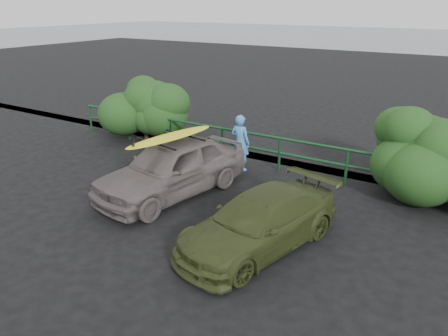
# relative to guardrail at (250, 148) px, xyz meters

# --- Properties ---
(ground) EXTENTS (80.00, 80.00, 0.00)m
(ground) POSITION_rel_guardrail_xyz_m (0.00, -5.00, -0.52)
(ground) COLOR black
(guardrail) EXTENTS (14.00, 0.08, 1.04)m
(guardrail) POSITION_rel_guardrail_xyz_m (0.00, 0.00, 0.00)
(guardrail) COLOR #123F1D
(guardrail) RESTS_ON ground
(shrub_left) EXTENTS (3.20, 2.40, 2.03)m
(shrub_left) POSITION_rel_guardrail_xyz_m (-4.80, 0.40, 0.50)
(shrub_left) COLOR #20481A
(shrub_left) RESTS_ON ground
(shrub_right) EXTENTS (3.20, 2.40, 2.10)m
(shrub_right) POSITION_rel_guardrail_xyz_m (5.00, 0.50, 0.53)
(shrub_right) COLOR #20481A
(shrub_right) RESTS_ON ground
(sedan) EXTENTS (2.45, 4.55, 1.47)m
(sedan) POSITION_rel_guardrail_xyz_m (-0.62, -3.00, 0.21)
(sedan) COLOR #625857
(sedan) RESTS_ON ground
(olive_vehicle) EXTENTS (2.47, 4.16, 1.13)m
(olive_vehicle) POSITION_rel_guardrail_xyz_m (2.51, -4.14, 0.04)
(olive_vehicle) COLOR #343E1B
(olive_vehicle) RESTS_ON ground
(man) EXTENTS (0.63, 0.43, 1.68)m
(man) POSITION_rel_guardrail_xyz_m (-0.03, -0.54, 0.32)
(man) COLOR #4484CC
(man) RESTS_ON ground
(roof_rack) EXTENTS (1.62, 1.26, 0.05)m
(roof_rack) POSITION_rel_guardrail_xyz_m (-0.62, -3.00, 0.97)
(roof_rack) COLOR black
(roof_rack) RESTS_ON sedan
(surfboard) EXTENTS (1.03, 2.79, 0.08)m
(surfboard) POSITION_rel_guardrail_xyz_m (-0.62, -3.00, 1.04)
(surfboard) COLOR yellow
(surfboard) RESTS_ON roof_rack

